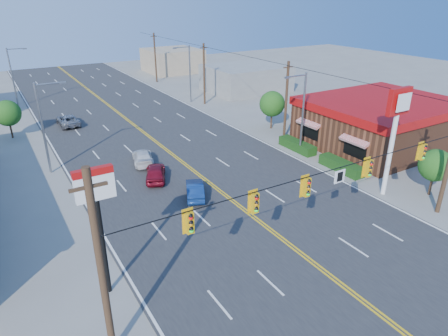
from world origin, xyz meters
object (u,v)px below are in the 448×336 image
car_magenta (156,173)px  kfc (380,122)px  kfc_pylon (396,121)px  car_white (143,158)px  signal_span (321,191)px  car_silver (68,121)px  pizza_hut_sign (97,206)px  car_blue (195,190)px

car_magenta → kfc: bearing=-165.7°
kfc_pylon → car_white: size_ratio=2.01×
signal_span → car_magenta: size_ratio=6.12×
car_silver → car_magenta: bearing=97.9°
pizza_hut_sign → car_blue: bearing=38.9°
car_blue → kfc: bearing=-153.9°
car_white → car_silver: size_ratio=0.91×
signal_span → kfc_pylon: signal_span is taller
pizza_hut_sign → signal_span: bearing=-20.2°
kfc → car_silver: (-26.71, 23.32, -1.73)m
car_blue → car_white: 8.57m
kfc_pylon → car_blue: (-13.15, 7.15, -5.43)m
kfc → signal_span: bearing=-149.1°
pizza_hut_sign → car_white: bearing=63.6°
car_magenta → car_blue: (1.42, -4.52, -0.06)m
signal_span → car_silver: size_ratio=5.23×
kfc → pizza_hut_sign: 32.04m
signal_span → pizza_hut_sign: 11.60m
car_silver → pizza_hut_sign: bearing=80.9°
signal_span → car_white: 20.35m
car_white → pizza_hut_sign: bearing=78.1°
pizza_hut_sign → car_magenta: 14.55m
signal_span → kfc_pylon: size_ratio=2.86×
kfc_pylon → pizza_hut_sign: 22.02m
pizza_hut_sign → car_magenta: size_ratio=1.72×
kfc_pylon → car_magenta: bearing=141.3°
pizza_hut_sign → car_magenta: pizza_hut_sign is taller
signal_span → kfc_pylon: 11.87m
kfc → car_silver: size_ratio=3.50×
signal_span → car_blue: signal_span is taller
car_magenta → car_silver: bearing=-57.5°
car_white → car_silver: car_silver is taller
car_blue → car_white: size_ratio=0.88×
pizza_hut_sign → car_silver: 31.92m
car_magenta → car_white: bearing=-71.7°
car_blue → car_silver: size_ratio=0.80×
signal_span → car_magenta: (-3.46, 15.67, -4.21)m
kfc → car_magenta: 23.82m
pizza_hut_sign → car_blue: (8.85, 7.15, -4.57)m
signal_span → car_blue: bearing=100.3°
car_magenta → car_white: size_ratio=0.94×
car_silver → kfc_pylon: bearing=118.2°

